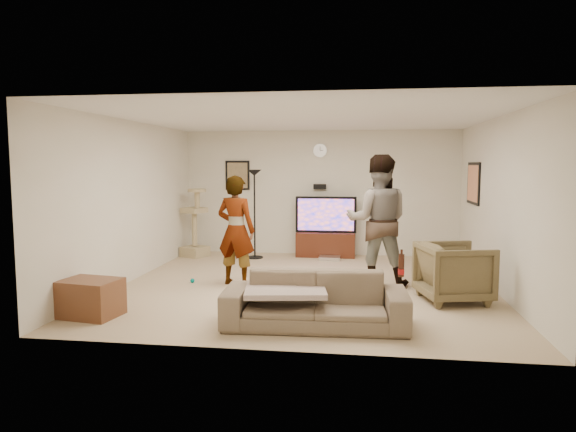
# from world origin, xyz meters

# --- Properties ---
(floor) EXTENTS (5.50, 5.50, 0.02)m
(floor) POSITION_xyz_m (0.00, 0.00, -0.01)
(floor) COLOR tan
(floor) RESTS_ON ground
(ceiling) EXTENTS (5.50, 5.50, 0.02)m
(ceiling) POSITION_xyz_m (0.00, 0.00, 2.51)
(ceiling) COLOR white
(ceiling) RESTS_ON wall_back
(wall_back) EXTENTS (5.50, 0.04, 2.50)m
(wall_back) POSITION_xyz_m (0.00, 2.75, 1.25)
(wall_back) COLOR beige
(wall_back) RESTS_ON floor
(wall_front) EXTENTS (5.50, 0.04, 2.50)m
(wall_front) POSITION_xyz_m (0.00, -2.75, 1.25)
(wall_front) COLOR beige
(wall_front) RESTS_ON floor
(wall_left) EXTENTS (0.04, 5.50, 2.50)m
(wall_left) POSITION_xyz_m (-2.75, 0.00, 1.25)
(wall_left) COLOR beige
(wall_left) RESTS_ON floor
(wall_right) EXTENTS (0.04, 5.50, 2.50)m
(wall_right) POSITION_xyz_m (2.75, 0.00, 1.25)
(wall_right) COLOR beige
(wall_right) RESTS_ON floor
(wall_clock) EXTENTS (0.26, 0.04, 0.26)m
(wall_clock) POSITION_xyz_m (0.00, 2.72, 2.10)
(wall_clock) COLOR white
(wall_clock) RESTS_ON wall_back
(wall_speaker) EXTENTS (0.25, 0.10, 0.10)m
(wall_speaker) POSITION_xyz_m (0.00, 2.69, 1.38)
(wall_speaker) COLOR black
(wall_speaker) RESTS_ON wall_back
(picture_back) EXTENTS (0.42, 0.03, 0.52)m
(picture_back) POSITION_xyz_m (-1.70, 2.73, 1.60)
(picture_back) COLOR #857252
(picture_back) RESTS_ON wall_back
(picture_right) EXTENTS (0.03, 0.78, 0.62)m
(picture_right) POSITION_xyz_m (2.73, 1.60, 1.50)
(picture_right) COLOR #EB8F65
(picture_right) RESTS_ON wall_right
(tv_stand) EXTENTS (1.16, 0.45, 0.48)m
(tv_stand) POSITION_xyz_m (0.14, 2.50, 0.24)
(tv_stand) COLOR #3F1A0F
(tv_stand) RESTS_ON floor
(console_box) EXTENTS (0.40, 0.30, 0.07)m
(console_box) POSITION_xyz_m (0.24, 2.11, 0.04)
(console_box) COLOR silver
(console_box) RESTS_ON floor
(tv) EXTENTS (1.20, 0.08, 0.71)m
(tv) POSITION_xyz_m (0.14, 2.50, 0.84)
(tv) COLOR black
(tv) RESTS_ON tv_stand
(tv_screen) EXTENTS (1.10, 0.01, 0.63)m
(tv_screen) POSITION_xyz_m (0.14, 2.46, 0.84)
(tv_screen) COLOR #DC6241
(tv_screen) RESTS_ON tv
(floor_lamp) EXTENTS (0.32, 0.32, 1.71)m
(floor_lamp) POSITION_xyz_m (-1.22, 2.13, 0.86)
(floor_lamp) COLOR black
(floor_lamp) RESTS_ON floor
(cat_tree) EXTENTS (0.58, 0.58, 1.36)m
(cat_tree) POSITION_xyz_m (-2.44, 2.13, 0.68)
(cat_tree) COLOR tan
(cat_tree) RESTS_ON floor
(person_left) EXTENTS (0.68, 0.53, 1.66)m
(person_left) POSITION_xyz_m (-1.05, -0.08, 0.83)
(person_left) COLOR #9B9EAB
(person_left) RESTS_ON floor
(person_right) EXTENTS (0.97, 0.76, 1.97)m
(person_right) POSITION_xyz_m (1.07, 0.15, 0.98)
(person_right) COLOR navy
(person_right) RESTS_ON floor
(sofa) EXTENTS (2.09, 0.89, 0.60)m
(sofa) POSITION_xyz_m (0.31, -1.93, 0.30)
(sofa) COLOR brown
(sofa) RESTS_ON floor
(throw_blanket) EXTENTS (0.99, 0.83, 0.06)m
(throw_blanket) POSITION_xyz_m (-0.03, -1.93, 0.40)
(throw_blanket) COLOR #C3A89C
(throw_blanket) RESTS_ON sofa
(beer_bottle) EXTENTS (0.06, 0.06, 0.25)m
(beer_bottle) POSITION_xyz_m (1.25, -1.93, 0.72)
(beer_bottle) COLOR #3B190E
(beer_bottle) RESTS_ON sofa
(armchair) EXTENTS (1.04, 1.02, 0.78)m
(armchair) POSITION_xyz_m (2.05, -0.61, 0.39)
(armchair) COLOR brown
(armchair) RESTS_ON floor
(side_table) EXTENTS (0.74, 0.60, 0.45)m
(side_table) POSITION_xyz_m (-2.40, -1.92, 0.22)
(side_table) COLOR brown
(side_table) RESTS_ON floor
(toy_ball) EXTENTS (0.07, 0.07, 0.07)m
(toy_ball) POSITION_xyz_m (-1.75, -0.07, 0.03)
(toy_ball) COLOR #008480
(toy_ball) RESTS_ON floor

